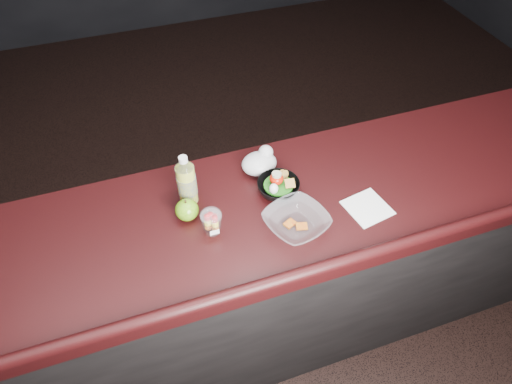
{
  "coord_description": "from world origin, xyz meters",
  "views": [
    {
      "loc": [
        -0.35,
        -0.83,
        2.39
      ],
      "look_at": [
        0.04,
        0.31,
        1.1
      ],
      "focal_mm": 32.0,
      "sensor_mm": 36.0,
      "label": 1
    }
  ],
  "objects_px": {
    "fruit_cup": "(212,221)",
    "snack_bowl": "(278,186)",
    "green_apple": "(187,210)",
    "lemonade_bottle": "(187,183)",
    "takeout_bowl": "(296,222)"
  },
  "relations": [
    {
      "from": "snack_bowl",
      "to": "takeout_bowl",
      "type": "relative_size",
      "value": 0.63
    },
    {
      "from": "fruit_cup",
      "to": "snack_bowl",
      "type": "distance_m",
      "value": 0.33
    },
    {
      "from": "fruit_cup",
      "to": "takeout_bowl",
      "type": "xyz_separation_m",
      "value": [
        0.31,
        -0.08,
        -0.03
      ]
    },
    {
      "from": "takeout_bowl",
      "to": "snack_bowl",
      "type": "bearing_deg",
      "value": 90.33
    },
    {
      "from": "green_apple",
      "to": "snack_bowl",
      "type": "xyz_separation_m",
      "value": [
        0.38,
        0.01,
        -0.01
      ]
    },
    {
      "from": "snack_bowl",
      "to": "lemonade_bottle",
      "type": "bearing_deg",
      "value": 168.03
    },
    {
      "from": "lemonade_bottle",
      "to": "green_apple",
      "type": "height_order",
      "value": "lemonade_bottle"
    },
    {
      "from": "green_apple",
      "to": "takeout_bowl",
      "type": "bearing_deg",
      "value": -25.32
    },
    {
      "from": "green_apple",
      "to": "snack_bowl",
      "type": "bearing_deg",
      "value": 1.83
    },
    {
      "from": "snack_bowl",
      "to": "takeout_bowl",
      "type": "distance_m",
      "value": 0.19
    },
    {
      "from": "green_apple",
      "to": "takeout_bowl",
      "type": "relative_size",
      "value": 0.32
    },
    {
      "from": "green_apple",
      "to": "snack_bowl",
      "type": "height_order",
      "value": "same"
    },
    {
      "from": "snack_bowl",
      "to": "green_apple",
      "type": "bearing_deg",
      "value": -178.17
    },
    {
      "from": "takeout_bowl",
      "to": "lemonade_bottle",
      "type": "bearing_deg",
      "value": 143.02
    },
    {
      "from": "lemonade_bottle",
      "to": "takeout_bowl",
      "type": "height_order",
      "value": "lemonade_bottle"
    }
  ]
}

